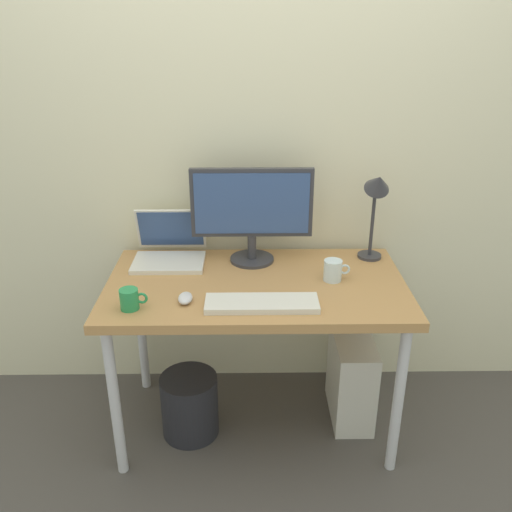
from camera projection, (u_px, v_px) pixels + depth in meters
name	position (u px, v px, depth m)	size (l,w,h in m)	color
ground_plane	(256.00, 422.00, 2.60)	(6.00, 6.00, 0.00)	#4C4742
back_wall	(255.00, 133.00, 2.45)	(4.40, 0.04, 2.60)	beige
desk	(256.00, 297.00, 2.33)	(1.27, 0.70, 0.75)	#B7844C
monitor	(252.00, 209.00, 2.40)	(0.54, 0.20, 0.43)	#333338
laptop	(170.00, 248.00, 2.49)	(0.32, 0.28, 0.22)	silver
desk_lamp	(376.00, 196.00, 2.38)	(0.11, 0.16, 0.43)	#333338
keyboard	(262.00, 303.00, 2.10)	(0.44, 0.14, 0.02)	silver
mouse	(185.00, 298.00, 2.13)	(0.06, 0.09, 0.03)	silver
coffee_mug	(130.00, 299.00, 2.07)	(0.11, 0.07, 0.08)	#268C4C
glass_cup	(333.00, 270.00, 2.30)	(0.11, 0.08, 0.09)	silver
computer_tower	(351.00, 378.00, 2.58)	(0.18, 0.36, 0.42)	silver
wastebasket	(190.00, 405.00, 2.49)	(0.26, 0.26, 0.30)	#232328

